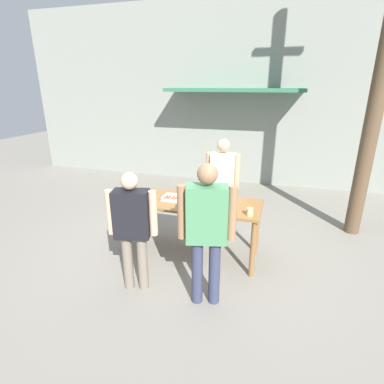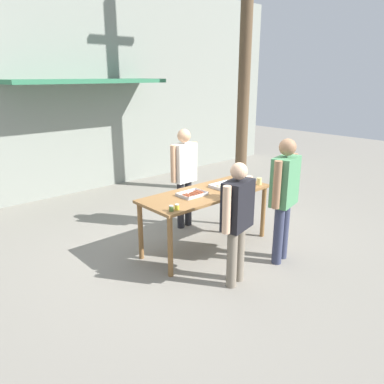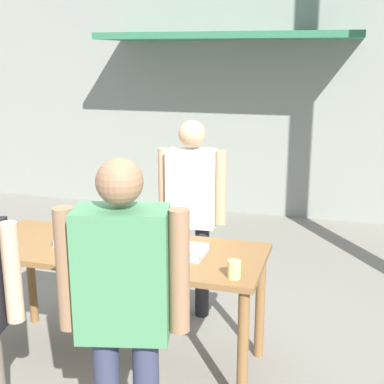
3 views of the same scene
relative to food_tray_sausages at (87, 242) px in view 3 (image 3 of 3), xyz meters
name	(u,v)px [view 3 (image 3 of 3)]	position (x,y,z in m)	size (l,w,h in m)	color
ground_plane	(123,359)	(0.26, -0.02, -0.89)	(24.00, 24.00, 0.00)	gray
building_facade_back	(237,48)	(0.26, 3.96, 1.36)	(12.00, 1.11, 4.50)	gray
serving_table	(120,263)	(0.26, -0.02, -0.12)	(2.04, 0.80, 0.88)	brown
food_tray_sausages	(87,242)	(0.00, 0.00, 0.00)	(0.39, 0.28, 0.04)	silver
food_tray_buns	(174,250)	(0.66, 0.00, 0.00)	(0.43, 0.28, 0.06)	silver
beer_cup	(234,269)	(1.14, -0.30, 0.04)	(0.08, 0.08, 0.11)	#DBC67A
person_server_behind_table	(192,202)	(0.55, 0.81, 0.12)	(0.57, 0.23, 1.69)	#232328
person_customer_with_cup	(124,299)	(0.73, -1.04, 0.14)	(0.64, 0.35, 1.74)	#333851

